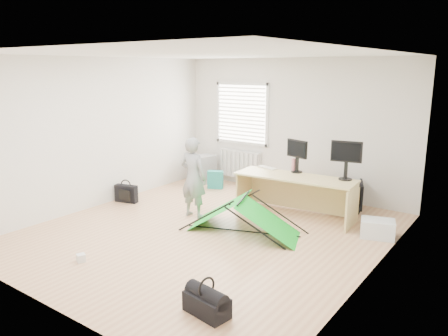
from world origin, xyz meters
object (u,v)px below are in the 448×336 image
Objects in this scene: monitor_right at (346,166)px; storage_crate at (377,229)px; laptop_bag at (126,194)px; duffel_bag at (207,305)px; person at (193,178)px; desk at (294,196)px; kite at (243,215)px; filing_cabinet at (202,169)px; monitor_left at (297,160)px; office_chair at (345,195)px; thermos at (293,165)px.

monitor_right is 1.15m from storage_crate.
laptop_bag is 0.89× the size of duffel_bag.
laptop_bag is 4.24m from duffel_bag.
storage_crate is 1.10× the size of laptop_bag.
desk is at bearing -144.45° from person.
person is at bearing 153.91° from kite.
kite is at bearing -107.78° from desk.
duffel_bag is (3.37, -4.15, -0.20)m from filing_cabinet.
laptop_bag is (-2.84, -1.45, -0.75)m from monitor_left.
monitor_left is (-0.11, 0.28, 0.56)m from desk.
duffel_bag is at bearing 69.85° from office_chair.
office_chair is (-0.19, 0.57, -0.67)m from monitor_right.
kite is 2.67m from laptop_bag.
office_chair is 2.77m from person.
storage_crate is at bearing 1.86° from monitor_left.
laptop_bag is at bearing -135.54° from monitor_left.
office_chair is at bearing -138.04° from person.
kite is 3.61× the size of duffel_bag.
desk is 3.34× the size of filing_cabinet.
person reaches higher than thermos.
laptop_bag is at bearing 158.09° from duffel_bag.
desk is at bearing -57.84° from thermos.
storage_crate is at bearing -15.33° from thermos.
duffel_bag is (0.10, -4.19, -0.16)m from office_chair.
monitor_left is 1.90× the size of thermos.
monitor_right reaches higher than monitor_left.
laptop_bag is (-2.67, -0.00, -0.11)m from kite.
storage_crate is at bearing -10.56° from desk.
person reaches higher than desk.
monitor_right is 1.91m from kite.
kite is at bearing -79.43° from monitor_left.
desk is 4.13× the size of monitor_right.
thermos is 0.53× the size of laptop_bag.
thermos is 0.48× the size of storage_crate.
monitor_right reaches higher than storage_crate.
monitor_right is at bearing -150.37° from person.
kite reaches higher than laptop_bag.
thermos is (2.49, -0.51, 0.51)m from filing_cabinet.
office_chair is 1.35m from storage_crate.
filing_cabinet is 2.30m from person.
storage_crate is at bearing -164.73° from person.
office_chair is at bearing 35.27° from thermos.
desk is 1.48× the size of person.
monitor_right is 0.83× the size of office_chair.
laptop_bag is at bearing 2.00° from person.
monitor_right is at bearing 6.51° from filing_cabinet.
filing_cabinet is 2.00m from laptop_bag.
storage_crate reaches higher than duffel_bag.
monitor_left is at bearing 12.25° from laptop_bag.
person reaches higher than duffel_bag.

